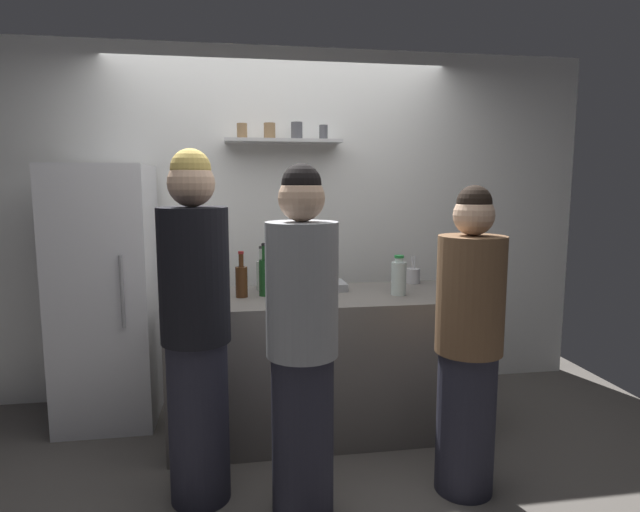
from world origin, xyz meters
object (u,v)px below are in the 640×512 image
Objects in this scene: refrigerator at (107,295)px; utensil_holder at (413,276)px; wine_bottle_amber_glass at (241,280)px; wine_bottle_green_glass at (264,276)px; person_grey_hoodie at (302,346)px; person_blonde at (196,331)px; wine_bottle_pale_glass at (262,274)px; person_brown_jacket at (469,346)px; water_bottle_plastic at (399,277)px; wine_bottle_dark_glass at (309,282)px; baking_pan at (320,286)px.

refrigerator is 2.11m from utensil_holder.
wine_bottle_amber_glass is 0.86× the size of wine_bottle_green_glass.
person_blonde reaches higher than person_grey_hoodie.
wine_bottle_pale_glass is (1.03, -0.17, 0.15)m from refrigerator.
wine_bottle_green_glass is at bearing 118.32° from person_brown_jacket.
utensil_holder is 1.08m from wine_bottle_pale_glass.
water_bottle_plastic reaches higher than utensil_holder.
wine_bottle_amber_glass is 1.04× the size of wine_bottle_dark_glass.
wine_bottle_green_glass reaches higher than baking_pan.
refrigerator reaches higher than water_bottle_plastic.
wine_bottle_pale_glass is 1.17× the size of water_bottle_plastic.
wine_bottle_dark_glass reaches higher than baking_pan.
baking_pan is 0.21× the size of person_brown_jacket.
refrigerator is at bearing -136.95° from person_blonde.
baking_pan is at bearing 16.51° from wine_bottle_amber_glass.
wine_bottle_pale_glass is 1.09m from person_grey_hoodie.
person_grey_hoodie is 0.54m from person_blonde.
wine_bottle_amber_glass is at bearing -166.96° from utensil_holder.
person_grey_hoodie reaches higher than person_brown_jacket.
person_brown_jacket reaches higher than wine_bottle_dark_glass.
person_blonde is (-0.37, -0.70, -0.14)m from wine_bottle_green_glass.
water_bottle_plastic is (0.99, -0.09, 0.01)m from wine_bottle_amber_glass.
person_brown_jacket is (0.14, -0.74, -0.23)m from water_bottle_plastic.
wine_bottle_pale_glass is 0.17× the size of person_blonde.
person_brown_jacket is (0.61, -0.98, -0.14)m from baking_pan.
person_brown_jacket is at bearing -40.37° from wine_bottle_green_glass.
refrigerator is at bearing 128.26° from person_brown_jacket.
wine_bottle_dark_glass is (1.31, -0.46, 0.14)m from refrigerator.
wine_bottle_amber_glass is 0.99m from water_bottle_plastic.
baking_pan is 1.13m from person_blonde.
refrigerator is 0.98m from wine_bottle_amber_glass.
person_brown_jacket is at bearing -36.02° from wine_bottle_amber_glass.
person_grey_hoodie is at bearing -100.46° from wine_bottle_dark_glass.
baking_pan is 0.41m from wine_bottle_green_glass.
person_grey_hoodie reaches higher than wine_bottle_amber_glass.
person_brown_jacket is at bearing -30.43° from refrigerator.
wine_bottle_dark_glass is at bearing -12.91° from wine_bottle_amber_glass.
baking_pan is (1.41, -0.21, 0.06)m from refrigerator.
person_blonde is (-0.75, -0.84, -0.04)m from baking_pan.
person_brown_jacket is (0.99, -0.84, -0.24)m from wine_bottle_green_glass.
refrigerator is 2.35m from person_brown_jacket.
refrigerator reaches higher than wine_bottle_amber_glass.
person_brown_jacket is 1.37m from person_blonde.
baking_pan is at bearing -6.00° from wine_bottle_pale_glass.
wine_bottle_amber_glass is at bearing 172.17° from person_blonde.
wine_bottle_dark_glass is at bearing 143.24° from person_blonde.
person_brown_jacket reaches higher than utensil_holder.
wine_bottle_dark_glass is 0.81m from person_grey_hoodie.
refrigerator is 1.05m from wine_bottle_pale_glass.
person_blonde is at bearing -137.64° from wine_bottle_dark_glass.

